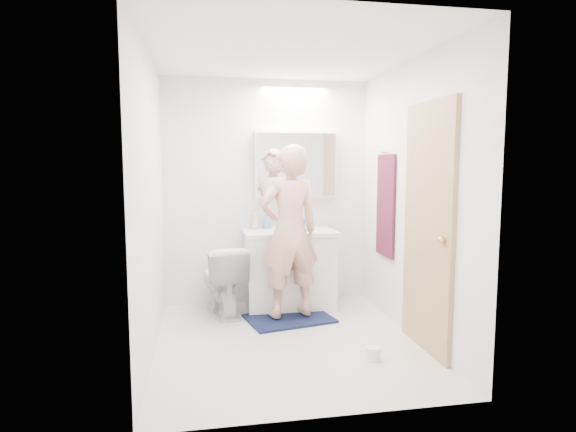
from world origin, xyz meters
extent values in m
plane|color=silver|center=(0.00, 0.00, 0.00)|extent=(2.50, 2.50, 0.00)
plane|color=white|center=(0.00, 0.00, 2.40)|extent=(2.50, 2.50, 0.00)
plane|color=white|center=(0.00, 1.25, 1.20)|extent=(2.50, 0.00, 2.50)
plane|color=white|center=(0.00, -1.25, 1.20)|extent=(2.50, 0.00, 2.50)
plane|color=white|center=(-1.10, 0.00, 1.20)|extent=(0.00, 2.50, 2.50)
plane|color=white|center=(1.10, 0.00, 1.20)|extent=(0.00, 2.50, 2.50)
cube|color=silver|center=(0.19, 0.96, 0.39)|extent=(0.90, 0.55, 0.78)
cube|color=silver|center=(0.19, 0.96, 0.80)|extent=(0.95, 0.58, 0.04)
cylinder|color=white|center=(0.19, 0.99, 0.84)|extent=(0.36, 0.36, 0.03)
cylinder|color=silver|center=(0.19, 1.19, 0.90)|extent=(0.02, 0.02, 0.16)
cube|color=white|center=(0.30, 1.18, 1.50)|extent=(0.88, 0.14, 0.70)
cube|color=silver|center=(0.30, 1.10, 1.50)|extent=(0.84, 0.01, 0.66)
imported|color=white|center=(-0.51, 0.85, 0.35)|extent=(0.53, 0.76, 0.71)
cube|color=#142240|center=(0.12, 0.56, 0.01)|extent=(0.90, 0.71, 0.02)
imported|color=tan|center=(0.12, 0.56, 0.87)|extent=(0.67, 0.51, 1.64)
cube|color=#A37D51|center=(1.08, -0.35, 1.00)|extent=(0.04, 0.80, 2.00)
sphere|color=gold|center=(1.04, -0.65, 0.95)|extent=(0.06, 0.06, 0.06)
cube|color=#18133D|center=(1.08, 0.55, 1.10)|extent=(0.02, 0.42, 1.00)
cylinder|color=silver|center=(1.07, 0.55, 1.62)|extent=(0.07, 0.02, 0.02)
imported|color=tan|center=(-0.15, 1.11, 0.92)|extent=(0.11, 0.11, 0.21)
imported|color=#5F8FCD|center=(-0.02, 1.15, 0.90)|extent=(0.10, 0.10, 0.15)
imported|color=#4468CC|center=(0.36, 1.12, 0.87)|extent=(0.11, 0.11, 0.09)
cylinder|color=white|center=(0.58, -0.50, 0.05)|extent=(0.11, 0.11, 0.10)
camera|label=1|loc=(-0.70, -3.87, 1.51)|focal=29.81mm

